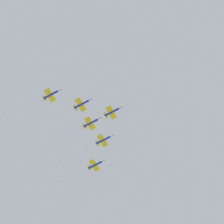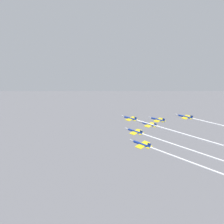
{
  "view_description": "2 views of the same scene",
  "coord_description": "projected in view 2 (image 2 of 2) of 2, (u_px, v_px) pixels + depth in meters",
  "views": [
    {
      "loc": [
        -28.57,
        59.15,
        3.88
      ],
      "look_at": [
        -16.2,
        -8.43,
        190.71
      ],
      "focal_mm": 58.99,
      "sensor_mm": 36.0,
      "label": 1
    },
    {
      "loc": [
        19.73,
        -121.15,
        236.11
      ],
      "look_at": [
        -26.8,
        -11.86,
        194.48
      ],
      "focal_mm": 33.51,
      "sensor_mm": 36.0,
      "label": 2
    }
  ],
  "objects": [
    {
      "name": "jet_starboard_inner",
      "position": [
        158.0,
        120.0,
        127.83
      ],
      "size": [
        11.05,
        8.42,
        2.3
      ],
      "rotation": [
        0.0,
        0.0,
        1.26
      ],
      "color": "navy"
    },
    {
      "name": "jet_center_rear",
      "position": [
        212.0,
        123.0,
        118.6
      ],
      "size": [
        52.99,
        19.64,
        2.3
      ],
      "rotation": [
        0.0,
        0.0,
        1.26
      ],
      "color": "navy"
    },
    {
      "name": "jet_port_outer",
      "position": [
        167.0,
        130.0,
        111.18
      ],
      "size": [
        42.96,
        16.37,
        2.3
      ],
      "rotation": [
        0.0,
        0.0,
        1.26
      ],
      "color": "navy"
    },
    {
      "name": "jet_lead",
      "position": [
        155.0,
        126.0,
        115.69
      ],
      "size": [
        55.76,
        20.54,
        2.3
      ],
      "rotation": [
        0.0,
        0.0,
        1.26
      ],
      "color": "navy"
    },
    {
      "name": "jet_port_inner",
      "position": [
        163.0,
        141.0,
        100.3
      ],
      "size": [
        54.47,
        20.12,
        2.3
      ],
      "rotation": [
        0.0,
        0.0,
        1.26
      ],
      "color": "navy"
    },
    {
      "name": "jet_starboard_outer",
      "position": [
        169.0,
        154.0,
        85.56
      ],
      "size": [
        48.06,
        18.03,
        2.3
      ],
      "rotation": [
        0.0,
        0.0,
        1.26
      ],
      "color": "navy"
    }
  ]
}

